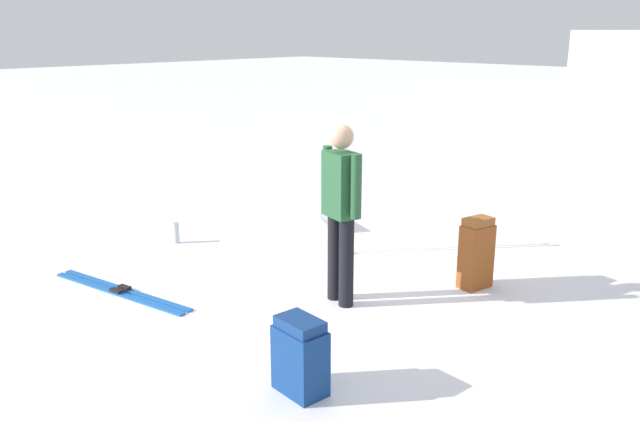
# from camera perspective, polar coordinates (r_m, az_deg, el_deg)

# --- Properties ---
(ground_plane) EXTENTS (80.00, 80.00, 0.00)m
(ground_plane) POSITION_cam_1_polar(r_m,az_deg,el_deg) (7.00, 0.00, -5.53)
(ground_plane) COLOR white
(skier_standing) EXTENTS (0.55, 0.30, 1.70)m
(skier_standing) POSITION_cam_1_polar(r_m,az_deg,el_deg) (6.02, 1.84, 0.50)
(skier_standing) COLOR black
(skier_standing) RESTS_ON ground_plane
(ski_pair_near) EXTENTS (1.83, 0.46, 0.05)m
(ski_pair_near) POSITION_cam_1_polar(r_m,az_deg,el_deg) (6.83, -16.94, -6.67)
(ski_pair_near) COLOR #1C5AAD
(ski_pair_near) RESTS_ON ground_plane
(backpack_large_dark) EXTENTS (0.40, 0.28, 0.57)m
(backpack_large_dark) POSITION_cam_1_polar(r_m,az_deg,el_deg) (4.76, -1.73, -12.53)
(backpack_large_dark) COLOR navy
(backpack_large_dark) RESTS_ON ground_plane
(backpack_bright) EXTENTS (0.26, 0.35, 0.73)m
(backpack_bright) POSITION_cam_1_polar(r_m,az_deg,el_deg) (6.73, 13.43, -3.62)
(backpack_bright) COLOR brown
(backpack_bright) RESTS_ON ground_plane
(ski_poles_planted_near) EXTENTS (0.18, 0.10, 1.38)m
(ski_poles_planted_near) POSITION_cam_1_polar(r_m,az_deg,el_deg) (7.42, 1.89, 1.90)
(ski_poles_planted_near) COLOR #BCB3BA
(ski_poles_planted_near) RESTS_ON ground_plane
(sleeping_mat_rolled) EXTENTS (0.58, 0.38, 0.18)m
(sleeping_mat_rolled) POSITION_cam_1_polar(r_m,az_deg,el_deg) (8.61, 1.31, -0.82)
(sleeping_mat_rolled) COLOR gray
(sleeping_mat_rolled) RESTS_ON ground_plane
(thermos_bottle) EXTENTS (0.07, 0.07, 0.26)m
(thermos_bottle) POSITION_cam_1_polar(r_m,az_deg,el_deg) (8.15, -12.38, -1.85)
(thermos_bottle) COLOR #A9B5B9
(thermos_bottle) RESTS_ON ground_plane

